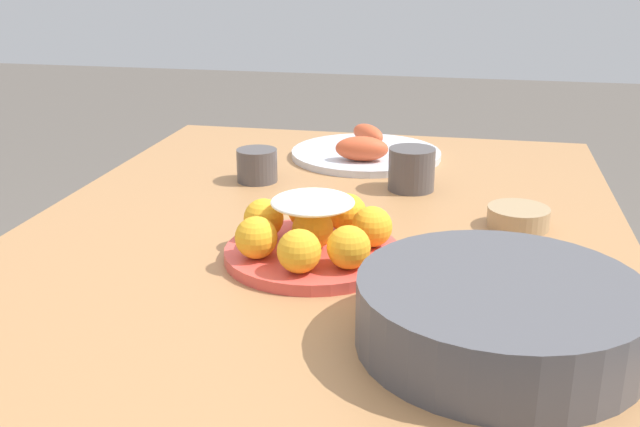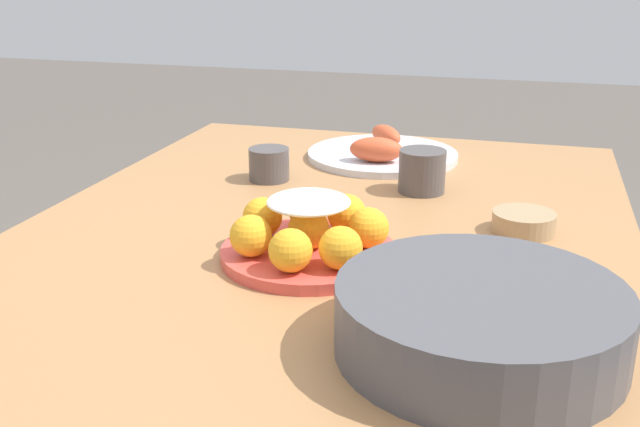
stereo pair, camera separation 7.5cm
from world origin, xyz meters
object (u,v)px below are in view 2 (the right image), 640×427
object	(u,v)px
cake_plate	(309,235)
cup_near	(269,164)
dining_table	(329,279)
serving_bowl	(480,317)
seafood_platter	(382,152)
cup_far	(422,171)
sauce_bowl	(524,222)

from	to	relation	value
cake_plate	cup_near	bearing A→B (deg)	-152.21
dining_table	serving_bowl	distance (m)	0.45
cake_plate	seafood_platter	bearing A→B (deg)	-179.31
cup_far	seafood_platter	bearing A→B (deg)	-150.43
seafood_platter	cup_far	distance (m)	0.22
cup_far	cup_near	bearing A→B (deg)	-88.83
cup_near	cup_far	distance (m)	0.28
cake_plate	dining_table	bearing A→B (deg)	-175.76
seafood_platter	sauce_bowl	bearing A→B (deg)	39.27
cake_plate	sauce_bowl	world-z (taller)	cake_plate
serving_bowl	seafood_platter	world-z (taller)	serving_bowl
serving_bowl	seafood_platter	xyz separation A→B (m)	(-0.73, -0.25, -0.03)
seafood_platter	cup_far	world-z (taller)	cup_far
cake_plate	cup_far	world-z (taller)	cake_plate
cup_near	sauce_bowl	bearing A→B (deg)	71.64
serving_bowl	sauce_bowl	distance (m)	0.38
sauce_bowl	seafood_platter	size ratio (longest dim) A/B	0.31
serving_bowl	sauce_bowl	world-z (taller)	serving_bowl
cake_plate	sauce_bowl	distance (m)	0.34
serving_bowl	seafood_platter	distance (m)	0.78
dining_table	serving_bowl	size ratio (longest dim) A/B	3.94
cake_plate	seafood_platter	distance (m)	0.54
dining_table	cake_plate	distance (m)	0.20
cup_near	cup_far	world-z (taller)	cup_far
cake_plate	serving_bowl	xyz separation A→B (m)	(0.20, 0.25, 0.01)
cake_plate	cup_near	size ratio (longest dim) A/B	3.28
sauce_bowl	seafood_platter	distance (m)	0.46
serving_bowl	cup_near	xyz separation A→B (m)	(-0.53, -0.42, -0.01)
cake_plate	serving_bowl	distance (m)	0.31
cup_near	dining_table	bearing A→B (deg)	41.57
dining_table	sauce_bowl	world-z (taller)	sauce_bowl
dining_table	seafood_platter	size ratio (longest dim) A/B	3.95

